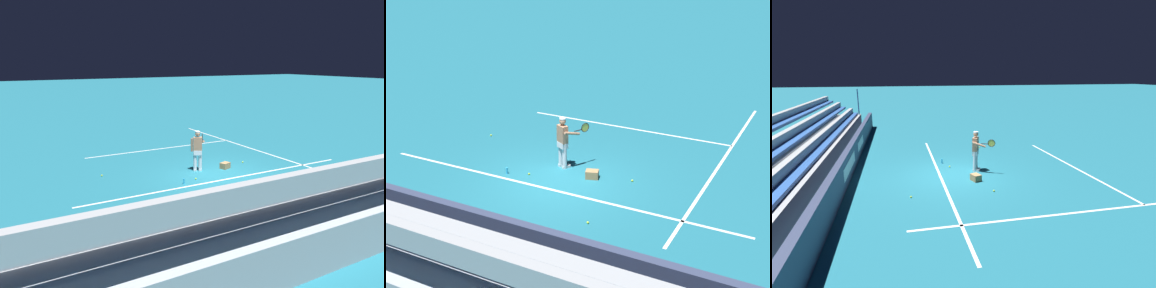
# 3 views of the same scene
# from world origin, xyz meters

# --- Properties ---
(ground_plane) EXTENTS (160.00, 160.00, 0.00)m
(ground_plane) POSITION_xyz_m (0.00, 0.00, 0.00)
(ground_plane) COLOR #1E6B7F
(court_baseline_white) EXTENTS (12.00, 0.10, 0.01)m
(court_baseline_white) POSITION_xyz_m (0.00, -0.50, 0.00)
(court_baseline_white) COLOR white
(court_baseline_white) RESTS_ON ground
(court_sideline_white) EXTENTS (0.10, 12.00, 0.01)m
(court_sideline_white) POSITION_xyz_m (4.11, 4.00, 0.00)
(court_sideline_white) COLOR white
(court_sideline_white) RESTS_ON ground
(court_service_line_white) EXTENTS (8.22, 0.10, 0.01)m
(court_service_line_white) POSITION_xyz_m (0.00, 5.50, 0.00)
(court_service_line_white) COLOR white
(court_service_line_white) RESTS_ON ground
(back_wall_sponsor_board) EXTENTS (24.95, 0.25, 1.10)m
(back_wall_sponsor_board) POSITION_xyz_m (-0.01, -4.13, 0.55)
(back_wall_sponsor_board) COLOR #384260
(back_wall_sponsor_board) RESTS_ON ground
(bleacher_stand) EXTENTS (23.70, 2.40, 2.95)m
(bleacher_stand) POSITION_xyz_m (0.00, -5.96, 0.73)
(bleacher_stand) COLOR #9EA3A8
(bleacher_stand) RESTS_ON ground
(tennis_player) EXTENTS (0.89, 0.89, 1.71)m
(tennis_player) POSITION_xyz_m (-0.41, 1.10, 0.89)
(tennis_player) COLOR silver
(tennis_player) RESTS_ON ground
(ball_box_cardboard) EXTENTS (0.47, 0.41, 0.26)m
(ball_box_cardboard) POSITION_xyz_m (0.79, 0.79, 0.13)
(ball_box_cardboard) COLOR #A87F51
(ball_box_cardboard) RESTS_ON ground
(tennis_ball_midcourt) EXTENTS (0.07, 0.07, 0.07)m
(tennis_ball_midcourt) POSITION_xyz_m (2.00, 1.13, 0.03)
(tennis_ball_midcourt) COLOR #CCE533
(tennis_ball_midcourt) RESTS_ON ground
(tennis_ball_by_box) EXTENTS (0.07, 0.07, 0.07)m
(tennis_ball_by_box) POSITION_xyz_m (-1.10, 0.07, 0.03)
(tennis_ball_by_box) COLOR #CCE533
(tennis_ball_by_box) RESTS_ON ground
(tennis_ball_far_left) EXTENTS (0.07, 0.07, 0.07)m
(tennis_ball_far_left) POSITION_xyz_m (-4.21, 2.32, 0.03)
(tennis_ball_far_left) COLOR #CCE533
(tennis_ball_far_left) RESTS_ON ground
(tennis_ball_far_right) EXTENTS (0.07, 0.07, 0.07)m
(tennis_ball_far_right) POSITION_xyz_m (1.91, -1.78, 0.03)
(tennis_ball_far_right) COLOR #CCE533
(tennis_ball_far_right) RESTS_ON ground
(water_bottle) EXTENTS (0.07, 0.07, 0.22)m
(water_bottle) POSITION_xyz_m (-1.77, -0.17, 0.11)
(water_bottle) COLOR #33B2E5
(water_bottle) RESTS_ON ground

